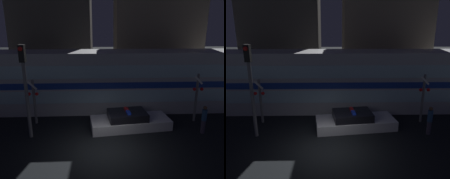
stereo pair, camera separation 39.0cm
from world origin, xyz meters
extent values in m
plane|color=black|center=(0.00, 0.00, 0.00)|extent=(120.00, 120.00, 0.00)
cube|color=#B7BABF|center=(-0.49, 6.22, 2.18)|extent=(22.81, 3.16, 4.36)
cube|color=#193899|center=(-0.49, 4.63, 2.18)|extent=(22.36, 0.03, 0.44)
cube|color=silver|center=(-0.49, 4.63, 1.39)|extent=(21.67, 0.02, 0.87)
cube|color=silver|center=(-0.49, 4.63, 3.14)|extent=(21.67, 0.02, 0.87)
cube|color=silver|center=(1.59, 2.69, 0.30)|extent=(5.01, 2.45, 0.59)
cube|color=black|center=(1.40, 2.67, 0.82)|extent=(2.49, 1.93, 0.45)
cube|color=blue|center=(1.43, 2.39, 1.11)|extent=(0.27, 0.59, 0.12)
cube|color=red|center=(1.36, 2.95, 1.11)|extent=(0.27, 0.59, 0.12)
cylinder|color=#3F384C|center=(5.76, 1.70, 0.40)|extent=(0.24, 0.24, 0.81)
cylinder|color=navy|center=(5.76, 1.70, 1.14)|extent=(0.29, 0.29, 0.67)
sphere|color=brown|center=(5.76, 1.70, 1.59)|extent=(0.22, 0.22, 0.22)
cylinder|color=slate|center=(5.97, 3.44, 1.60)|extent=(0.16, 0.16, 3.20)
sphere|color=red|center=(5.74, 3.30, 2.24)|extent=(0.21, 0.21, 0.21)
sphere|color=red|center=(6.21, 3.30, 2.24)|extent=(0.21, 0.21, 0.21)
cube|color=white|center=(5.97, 3.35, 2.81)|extent=(0.58, 0.03, 0.58)
cylinder|color=slate|center=(-4.42, 3.59, 1.45)|extent=(0.16, 0.16, 2.90)
sphere|color=red|center=(-4.65, 3.44, 2.03)|extent=(0.21, 0.21, 0.21)
sphere|color=red|center=(-4.18, 3.44, 2.03)|extent=(0.21, 0.21, 0.21)
cube|color=white|center=(-4.42, 3.49, 2.55)|extent=(0.58, 0.03, 0.58)
cylinder|color=slate|center=(-4.19, 1.72, 2.14)|extent=(0.19, 0.19, 4.28)
cube|color=black|center=(-4.19, 1.72, 4.73)|extent=(0.30, 0.30, 0.90)
sphere|color=red|center=(-4.19, 1.52, 4.98)|extent=(0.23, 0.23, 0.23)
cube|color=#47423D|center=(-4.82, 13.01, 5.18)|extent=(7.43, 4.56, 10.36)
cube|color=#726656|center=(5.22, 12.46, 5.49)|extent=(7.98, 5.29, 10.98)
camera|label=1|loc=(-0.15, -9.72, 6.03)|focal=35.00mm
camera|label=2|loc=(0.24, -9.73, 6.03)|focal=35.00mm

